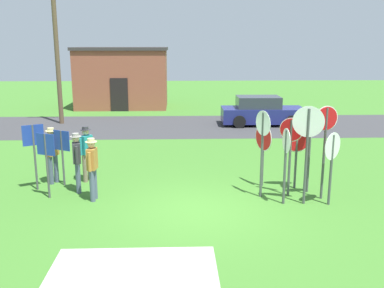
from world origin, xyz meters
name	(u,v)px	position (x,y,z in m)	size (l,w,h in m)	color
ground_plane	(198,211)	(0.00, 0.00, 0.00)	(80.00, 80.00, 0.00)	#3D7528
street_asphalt	(187,126)	(0.00, 11.80, 0.00)	(60.00, 6.40, 0.01)	#38383A
concrete_path	(132,278)	(-1.37, -3.21, 0.00)	(3.20, 2.40, 0.01)	#ADAAA3
building_background	(122,77)	(-4.15, 18.91, 1.99)	(6.07, 4.06, 3.98)	brown
utility_pole	(57,53)	(-6.74, 12.76, 3.73)	(1.80, 0.24, 7.10)	brown
parked_car_on_street	(261,112)	(3.95, 12.02, 0.69)	(4.33, 2.08, 1.51)	navy
stop_sign_leaning_left	(263,139)	(1.82, 1.02, 1.65)	(0.28, 0.64, 2.45)	#474C4C
stop_sign_leaning_right	(291,144)	(2.62, 1.11, 1.50)	(0.58, 0.34, 2.23)	#474C4C
stop_sign_nearest	(308,137)	(2.88, 0.44, 1.83)	(0.80, 0.21, 2.65)	#474C4C
stop_sign_rear_right	(310,139)	(3.24, 1.37, 1.58)	(0.18, 0.65, 2.36)	#474C4C
stop_sign_low_front	(286,154)	(2.33, 0.46, 1.39)	(0.07, 0.66, 2.07)	#474C4C
stop_sign_tallest	(325,137)	(3.47, 0.81, 1.74)	(0.66, 0.16, 2.60)	#474C4C
stop_sign_center_cluster	(297,144)	(2.98, 1.74, 1.33)	(0.86, 0.07, 1.96)	#474C4C
stop_sign_rear_left	(332,156)	(3.52, 0.35, 1.34)	(0.57, 0.48, 1.97)	#474C4C
stop_sign_far_back	(263,144)	(2.04, 1.95, 1.30)	(0.33, 0.76, 1.91)	#474C4C
person_with_sunhat	(92,166)	(-2.81, 0.92, 0.98)	(0.32, 0.57, 1.74)	#4C5670
person_in_teal	(77,159)	(-3.38, 1.61, 0.98)	(0.32, 0.56, 1.74)	#4C5670
person_in_blue	(86,151)	(-3.32, 2.62, 0.98)	(0.38, 0.50, 1.74)	#7A6B56
person_holding_notes	(52,151)	(-4.34, 2.46, 1.01)	(0.46, 0.51, 1.74)	#4C5670
info_panel_leftmost	(46,154)	(-4.09, 1.13, 1.26)	(0.55, 0.28, 1.83)	#4C4C51
info_panel_middle	(34,145)	(-4.64, 1.84, 1.34)	(0.54, 0.31, 1.94)	#4C4C51
info_panel_rightmost	(62,148)	(-3.95, 2.23, 1.17)	(0.54, 0.31, 1.69)	#4C4C51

